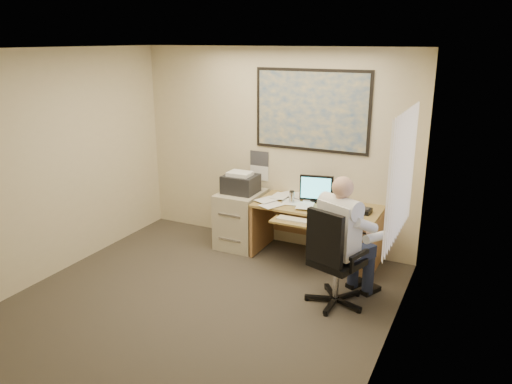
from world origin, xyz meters
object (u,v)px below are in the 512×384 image
at_px(filing_cabinet, 241,214).
at_px(person, 339,241).
at_px(office_chair, 336,278).
at_px(desk, 341,231).

xyz_separation_m(filing_cabinet, person, (1.68, -0.95, 0.26)).
bearing_deg(office_chair, person, 120.90).
distance_m(desk, filing_cabinet, 1.43).
bearing_deg(desk, filing_cabinet, -179.16).
distance_m(desk, office_chair, 1.09).
distance_m(desk, person, 1.04).
height_order(office_chair, person, person).
bearing_deg(filing_cabinet, desk, 0.53).
xyz_separation_m(filing_cabinet, office_chair, (1.70, -1.03, -0.13)).
height_order(filing_cabinet, office_chair, office_chair).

